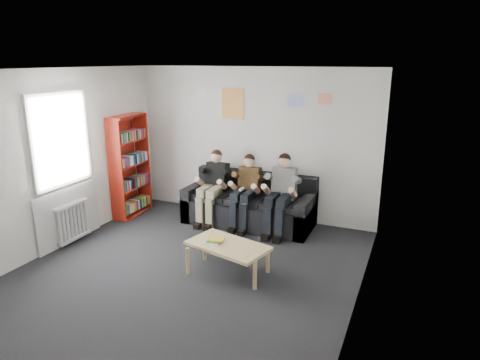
# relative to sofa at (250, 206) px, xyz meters

# --- Properties ---
(room_shell) EXTENTS (5.00, 5.00, 5.00)m
(room_shell) POSITION_rel_sofa_xyz_m (-0.10, -2.07, 1.04)
(room_shell) COLOR black
(room_shell) RESTS_ON ground
(sofa) EXTENTS (2.25, 0.92, 0.87)m
(sofa) POSITION_rel_sofa_xyz_m (0.00, 0.00, 0.00)
(sofa) COLOR black
(sofa) RESTS_ON ground
(bookshelf) EXTENTS (0.28, 0.84, 1.86)m
(bookshelf) POSITION_rel_sofa_xyz_m (-2.19, -0.44, 0.62)
(bookshelf) COLOR maroon
(bookshelf) RESTS_ON ground
(coffee_table) EXTENTS (1.08, 0.59, 0.43)m
(coffee_table) POSITION_rel_sofa_xyz_m (0.43, -1.86, 0.07)
(coffee_table) COLOR #D3B67A
(coffee_table) RESTS_ON ground
(game_cases) EXTENTS (0.24, 0.21, 0.05)m
(game_cases) POSITION_rel_sofa_xyz_m (0.24, -1.88, 0.14)
(game_cases) COLOR white
(game_cases) RESTS_ON coffee_table
(person_left) EXTENTS (0.38, 0.81, 1.29)m
(person_left) POSITION_rel_sofa_xyz_m (-0.63, -0.20, 0.34)
(person_left) COLOR black
(person_left) RESTS_ON sofa
(person_middle) EXTENTS (0.36, 0.78, 1.26)m
(person_middle) POSITION_rel_sofa_xyz_m (0.00, -0.20, 0.33)
(person_middle) COLOR #523A1B
(person_middle) RESTS_ON sofa
(person_right) EXTENTS (0.40, 0.85, 1.33)m
(person_right) POSITION_rel_sofa_xyz_m (0.63, -0.20, 0.35)
(person_right) COLOR silver
(person_right) RESTS_ON sofa
(radiator) EXTENTS (0.10, 0.64, 0.60)m
(radiator) POSITION_rel_sofa_xyz_m (-2.25, -1.87, 0.04)
(radiator) COLOR silver
(radiator) RESTS_ON ground
(window) EXTENTS (0.05, 1.30, 2.36)m
(window) POSITION_rel_sofa_xyz_m (-2.33, -1.87, 0.72)
(window) COLOR white
(window) RESTS_ON room_shell
(poster_large) EXTENTS (0.42, 0.01, 0.55)m
(poster_large) POSITION_rel_sofa_xyz_m (-0.50, 0.41, 1.74)
(poster_large) COLOR #E9D652
(poster_large) RESTS_ON room_shell
(poster_blue) EXTENTS (0.25, 0.01, 0.20)m
(poster_blue) POSITION_rel_sofa_xyz_m (0.65, 0.41, 1.84)
(poster_blue) COLOR #3F68D8
(poster_blue) RESTS_ON room_shell
(poster_pink) EXTENTS (0.22, 0.01, 0.18)m
(poster_pink) POSITION_rel_sofa_xyz_m (1.15, 0.41, 1.89)
(poster_pink) COLOR #E14697
(poster_pink) RESTS_ON room_shell
(poster_sign) EXTENTS (0.20, 0.01, 0.14)m
(poster_sign) POSITION_rel_sofa_xyz_m (-1.10, 0.41, 1.94)
(poster_sign) COLOR white
(poster_sign) RESTS_ON room_shell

